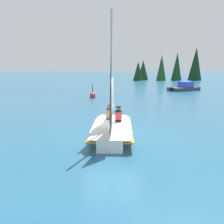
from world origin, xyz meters
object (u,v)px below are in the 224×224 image
(motorboat_distant, at_px, (184,87))
(buoy_marker, at_px, (93,95))
(sailor_helm, at_px, (118,117))
(sailboat_main, at_px, (112,121))
(sailor_crew, at_px, (109,115))

(motorboat_distant, distance_m, buoy_marker, 12.71)
(sailor_helm, height_order, buoy_marker, buoy_marker)
(sailboat_main, distance_m, sailor_crew, 1.15)
(sailor_crew, bearing_deg, buoy_marker, -168.34)
(sailor_helm, height_order, motorboat_distant, sailor_helm)
(sailboat_main, height_order, sailor_helm, sailboat_main)
(sailboat_main, bearing_deg, buoy_marker, -168.54)
(sailboat_main, xyz_separation_m, sailor_crew, (0.07, -1.15, -0.02))
(sailor_crew, bearing_deg, motorboat_distant, 153.88)
(sailboat_main, relative_size, buoy_marker, 3.78)
(motorboat_distant, bearing_deg, sailboat_main, -143.89)
(sailor_crew, bearing_deg, sailboat_main, 9.57)
(sailboat_main, height_order, motorboat_distant, sailboat_main)
(sailboat_main, height_order, sailor_crew, sailboat_main)
(sailboat_main, distance_m, sailor_helm, 0.72)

